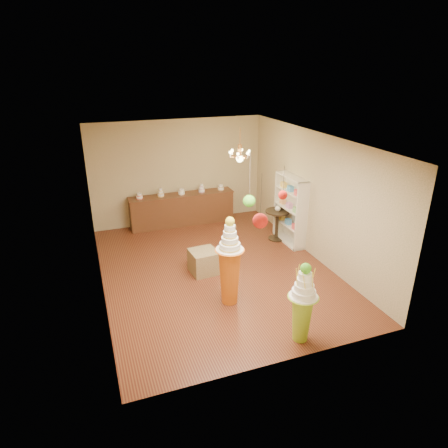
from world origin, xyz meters
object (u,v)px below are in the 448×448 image
object	(u,v)px
pedestal_green	(302,308)
pedestal_orange	(230,269)
sideboard	(182,209)
round_table	(277,221)

from	to	relation	value
pedestal_green	pedestal_orange	size ratio (longest dim) A/B	0.81
pedestal_green	sideboard	world-z (taller)	pedestal_green
pedestal_orange	sideboard	distance (m)	4.32
pedestal_green	pedestal_orange	world-z (taller)	pedestal_orange
pedestal_green	round_table	size ratio (longest dim) A/B	1.80
pedestal_green	round_table	bearing A→B (deg)	68.64
pedestal_orange	sideboard	size ratio (longest dim) A/B	0.60
round_table	pedestal_orange	bearing A→B (deg)	-133.41
pedestal_green	round_table	distance (m)	4.18
sideboard	round_table	world-z (taller)	sideboard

